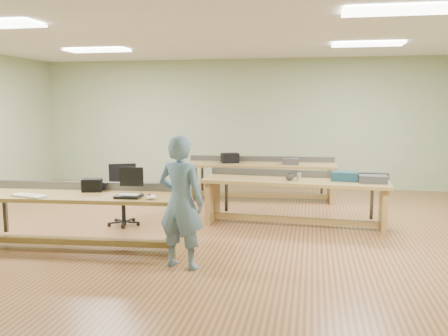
{
  "coord_description": "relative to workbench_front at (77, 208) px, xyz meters",
  "views": [
    {
      "loc": [
        1.6,
        -7.2,
        1.93
      ],
      "look_at": [
        0.37,
        -0.6,
        1.04
      ],
      "focal_mm": 38.0,
      "sensor_mm": 36.0,
      "label": 1
    }
  ],
  "objects": [
    {
      "name": "task_chair",
      "position": [
        0.1,
        1.33,
        -0.2
      ],
      "size": [
        0.69,
        0.69,
        0.97
      ],
      "rotation": [
        0.0,
        0.0,
        0.41
      ],
      "color": "black",
      "rests_on": "floor"
    },
    {
      "name": "person",
      "position": [
        1.58,
        -0.49,
        0.24
      ],
      "size": [
        0.65,
        0.5,
        1.59
      ],
      "primitive_type": "imported",
      "rotation": [
        0.0,
        0.0,
        2.92
      ],
      "color": "#61829E",
      "rests_on": "floor"
    },
    {
      "name": "parts_bin_teal",
      "position": [
        3.61,
        1.82,
        0.26
      ],
      "size": [
        0.43,
        0.34,
        0.14
      ],
      "primitive_type": "cube",
      "rotation": [
        0.0,
        0.0,
        -0.11
      ],
      "color": "#133340",
      "rests_on": "workbench_mid"
    },
    {
      "name": "tray_back",
      "position": [
        2.68,
        3.66,
        0.25
      ],
      "size": [
        0.32,
        0.24,
        0.13
      ],
      "primitive_type": "cube",
      "rotation": [
        0.0,
        0.0,
        0.01
      ],
      "color": "#313133",
      "rests_on": "workbench_back"
    },
    {
      "name": "trackball_mouse",
      "position": [
        1.11,
        -0.18,
        0.22
      ],
      "size": [
        0.14,
        0.16,
        0.06
      ],
      "primitive_type": "ellipsoid",
      "rotation": [
        0.0,
        0.0,
        -0.16
      ],
      "color": "white",
      "rests_on": "workbench_front"
    },
    {
      "name": "parts_bin_grey",
      "position": [
        4.02,
        1.66,
        0.25
      ],
      "size": [
        0.43,
        0.28,
        0.11
      ],
      "primitive_type": "cube",
      "rotation": [
        0.0,
        0.0,
        -0.05
      ],
      "color": "#313133",
      "rests_on": "workbench_mid"
    },
    {
      "name": "camera_bag",
      "position": [
        0.14,
        0.18,
        0.28
      ],
      "size": [
        0.29,
        0.22,
        0.18
      ],
      "primitive_type": "cube",
      "rotation": [
        0.0,
        0.0,
        0.23
      ],
      "color": "black",
      "rests_on": "workbench_front"
    },
    {
      "name": "workbench_front",
      "position": [
        0.0,
        0.0,
        0.0
      ],
      "size": [
        3.01,
        1.01,
        0.86
      ],
      "rotation": [
        0.0,
        0.0,
        0.07
      ],
      "color": "olive",
      "rests_on": "floor"
    },
    {
      "name": "ceiling",
      "position": [
        1.49,
        1.42,
        2.44
      ],
      "size": [
        10.0,
        10.0,
        0.0
      ],
      "primitive_type": "plane",
      "color": "silver",
      "rests_on": "wall_back"
    },
    {
      "name": "wall_back",
      "position": [
        1.49,
        5.42,
        0.94
      ],
      "size": [
        10.0,
        0.04,
        3.0
      ],
      "primitive_type": "cube",
      "color": "#9BAA81",
      "rests_on": "floor"
    },
    {
      "name": "keyboard",
      "position": [
        -0.49,
        -0.33,
        0.21
      ],
      "size": [
        0.52,
        0.3,
        0.03
      ],
      "primitive_type": "cube",
      "rotation": [
        0.0,
        0.0,
        -0.28
      ],
      "color": "beige",
      "rests_on": "workbench_front"
    },
    {
      "name": "mug",
      "position": [
        2.75,
        1.68,
        0.24
      ],
      "size": [
        0.17,
        0.17,
        0.11
      ],
      "primitive_type": "imported",
      "rotation": [
        0.0,
        0.0,
        -0.34
      ],
      "color": "#313133",
      "rests_on": "workbench_mid"
    },
    {
      "name": "workbench_back",
      "position": [
        2.07,
        3.76,
        0.0
      ],
      "size": [
        3.06,
        0.98,
        0.86
      ],
      "rotation": [
        0.0,
        0.0,
        0.06
      ],
      "color": "olive",
      "rests_on": "floor"
    },
    {
      "name": "laptop_base",
      "position": [
        0.79,
        -0.12,
        0.21
      ],
      "size": [
        0.33,
        0.28,
        0.03
      ],
      "primitive_type": "cube",
      "rotation": [
        0.0,
        0.0,
        0.05
      ],
      "color": "black",
      "rests_on": "workbench_front"
    },
    {
      "name": "workbench_mid",
      "position": [
        2.84,
        1.77,
        -0.0
      ],
      "size": [
        2.95,
        0.95,
        0.86
      ],
      "rotation": [
        0.0,
        0.0,
        -0.06
      ],
      "color": "olive",
      "rests_on": "floor"
    },
    {
      "name": "laptop_screen",
      "position": [
        0.78,
        0.0,
        0.44
      ],
      "size": [
        0.32,
        0.03,
        0.25
      ],
      "primitive_type": "cube",
      "rotation": [
        0.0,
        0.0,
        0.05
      ],
      "color": "black",
      "rests_on": "laptop_base"
    },
    {
      "name": "drinks_can",
      "position": [
        2.9,
        1.71,
        0.25
      ],
      "size": [
        0.09,
        0.09,
        0.12
      ],
      "primitive_type": "cylinder",
      "rotation": [
        0.0,
        0.0,
        0.4
      ],
      "color": "silver",
      "rests_on": "workbench_mid"
    },
    {
      "name": "storage_box_back",
      "position": [
        1.44,
        3.74,
        0.29
      ],
      "size": [
        0.41,
        0.36,
        0.2
      ],
      "primitive_type": "cube",
      "rotation": [
        0.0,
        0.0,
        0.39
      ],
      "color": "black",
      "rests_on": "workbench_back"
    },
    {
      "name": "fluor_panels",
      "position": [
        1.49,
        1.42,
        2.41
      ],
      "size": [
        6.2,
        3.5,
        0.03
      ],
      "color": "white",
      "rests_on": "ceiling"
    },
    {
      "name": "wall_front",
      "position": [
        1.49,
        -2.58,
        0.94
      ],
      "size": [
        10.0,
        0.04,
        3.0
      ],
      "primitive_type": "cube",
      "color": "#9BAA81",
      "rests_on": "floor"
    },
    {
      "name": "floor",
      "position": [
        1.49,
        1.42,
        -0.56
      ],
      "size": [
        10.0,
        10.0,
        0.0
      ],
      "primitive_type": "plane",
      "color": "#99643A",
      "rests_on": "ground"
    }
  ]
}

